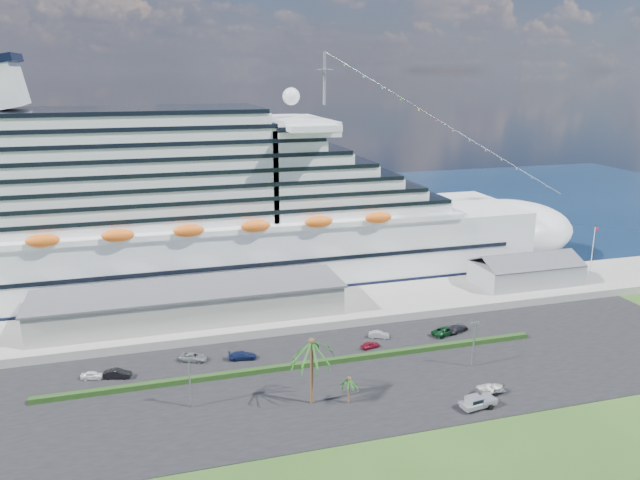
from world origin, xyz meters
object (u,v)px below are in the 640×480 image
object	(u,v)px
cruise_ship	(194,218)
pickup_truck	(478,402)
boat_trailer	(491,388)
parked_car_3	(242,355)

from	to	relation	value
cruise_ship	pickup_truck	world-z (taller)	cruise_ship
cruise_ship	boat_trailer	size ratio (longest dim) A/B	33.82
parked_car_3	pickup_truck	xyz separation A→B (m)	(31.51, -26.67, 0.37)
cruise_ship	boat_trailer	bearing A→B (deg)	-58.82
parked_car_3	boat_trailer	bearing A→B (deg)	-115.65
parked_car_3	cruise_ship	bearing A→B (deg)	12.67
cruise_ship	pickup_truck	bearing A→B (deg)	-62.80
parked_car_3	boat_trailer	world-z (taller)	boat_trailer
pickup_truck	boat_trailer	xyz separation A→B (m)	(4.32, 3.22, -0.02)
cruise_ship	parked_car_3	world-z (taller)	cruise_ship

